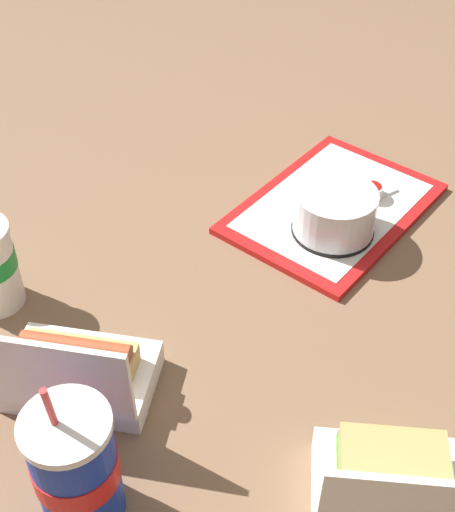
{
  "coord_description": "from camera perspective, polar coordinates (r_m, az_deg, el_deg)",
  "views": [
    {
      "loc": [
        0.67,
        0.4,
        0.79
      ],
      "look_at": [
        -0.02,
        -0.03,
        0.05
      ],
      "focal_mm": 50.0,
      "sensor_mm": 36.0,
      "label": 1
    }
  ],
  "objects": [
    {
      "name": "ground_plane",
      "position": [
        1.11,
        0.71,
        -2.87
      ],
      "size": [
        3.2,
        3.2,
        0.0
      ],
      "primitive_type": "plane",
      "color": "brown"
    },
    {
      "name": "food_tray",
      "position": [
        1.27,
        8.43,
        3.81
      ],
      "size": [
        0.4,
        0.3,
        0.01
      ],
      "color": "red",
      "rests_on": "ground_plane"
    },
    {
      "name": "cake_container",
      "position": [
        1.19,
        8.56,
        3.39
      ],
      "size": [
        0.14,
        0.14,
        0.08
      ],
      "color": "black",
      "rests_on": "food_tray"
    },
    {
      "name": "ketchup_cup",
      "position": [
        1.29,
        11.47,
        5.13
      ],
      "size": [
        0.04,
        0.04,
        0.02
      ],
      "color": "white",
      "rests_on": "food_tray"
    },
    {
      "name": "napkin_stack",
      "position": [
        1.28,
        7.25,
        4.61
      ],
      "size": [
        0.11,
        0.11,
        0.0
      ],
      "primitive_type": "cube",
      "rotation": [
        0.0,
        0.0,
        0.15
      ],
      "color": "white",
      "rests_on": "food_tray"
    },
    {
      "name": "plastic_fork",
      "position": [
        1.29,
        11.58,
        4.5
      ],
      "size": [
        0.11,
        0.06,
        0.0
      ],
      "primitive_type": "cube",
      "rotation": [
        0.0,
        0.0,
        -0.42
      ],
      "color": "white",
      "rests_on": "food_tray"
    },
    {
      "name": "clamshell_sandwich_corner",
      "position": [
        0.88,
        12.87,
        -17.39
      ],
      "size": [
        0.21,
        0.22,
        0.17
      ],
      "color": "white",
      "rests_on": "ground_plane"
    },
    {
      "name": "clamshell_hotdog_right",
      "position": [
        0.98,
        -11.92,
        -9.0
      ],
      "size": [
        0.2,
        0.23,
        0.17
      ],
      "color": "white",
      "rests_on": "ground_plane"
    },
    {
      "name": "soda_cup_back",
      "position": [
        0.84,
        -12.04,
        -16.24
      ],
      "size": [
        0.1,
        0.1,
        0.23
      ],
      "color": "#1938B7",
      "rests_on": "ground_plane"
    }
  ]
}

